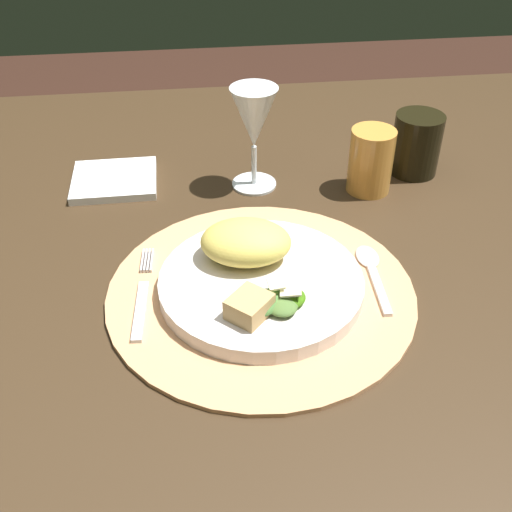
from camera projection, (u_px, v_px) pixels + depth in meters
name	position (u px, v px, depth m)	size (l,w,h in m)	color
dining_table	(236.00, 306.00, 0.91)	(1.29, 1.07, 0.75)	#3A2918
placemat	(261.00, 292.00, 0.75)	(0.37, 0.37, 0.01)	tan
dinner_plate	(261.00, 284.00, 0.74)	(0.24, 0.24, 0.02)	silver
pasta_serving	(246.00, 242.00, 0.75)	(0.11, 0.08, 0.05)	#E9CE5B
salad_greens	(274.00, 300.00, 0.69)	(0.08, 0.06, 0.03)	#457132
bread_piece	(247.00, 307.00, 0.68)	(0.04, 0.04, 0.02)	tan
fork	(142.00, 296.00, 0.73)	(0.02, 0.17, 0.00)	silver
spoon	(371.00, 266.00, 0.78)	(0.03, 0.13, 0.01)	silver
napkin	(115.00, 180.00, 0.96)	(0.13, 0.12, 0.01)	white
wine_glass	(254.00, 121.00, 0.89)	(0.07, 0.07, 0.16)	silver
amber_tumbler	(371.00, 161.00, 0.92)	(0.07, 0.07, 0.10)	gold
dark_tumbler	(416.00, 144.00, 0.96)	(0.07, 0.07, 0.10)	black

